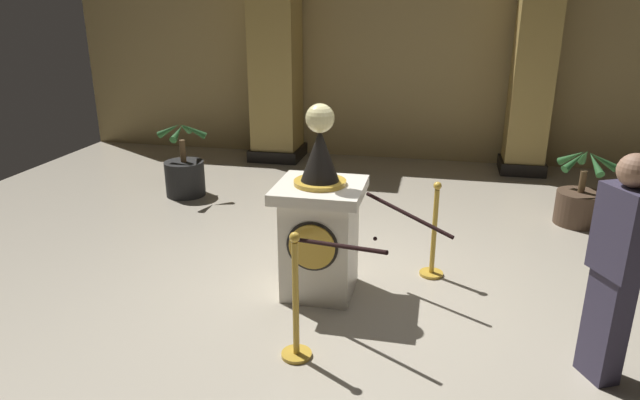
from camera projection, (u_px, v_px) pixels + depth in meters
ground_plane at (353, 286)px, 5.44m from camera, size 11.91×11.91×0.00m
back_wall at (402, 53)px, 9.50m from camera, size 11.91×0.16×3.67m
pedestal_clock at (320, 224)px, 5.13m from camera, size 0.79×0.79×1.80m
stanchion_near at (296, 315)px, 4.23m from camera, size 0.24×0.24×1.05m
stanchion_far at (433, 244)px, 5.55m from camera, size 0.24×0.24×0.99m
velvet_rope at (375, 229)px, 4.75m from camera, size 1.34×1.35×0.22m
column_left at (276, 58)px, 9.46m from camera, size 0.92×0.92×3.53m
column_right at (534, 63)px, 8.62m from camera, size 0.74×0.74×3.53m
potted_palm_left at (185, 174)px, 7.96m from camera, size 0.72×0.72×1.08m
potted_palm_right at (579, 202)px, 6.91m from camera, size 0.70×0.72×0.99m
bystander_guest at (617, 265)px, 3.83m from camera, size 0.36×0.42×1.70m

